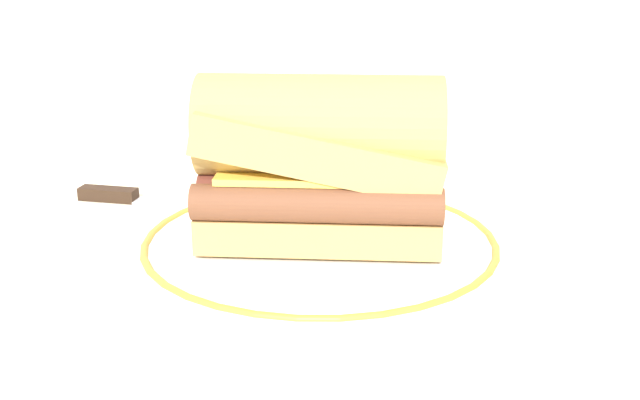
# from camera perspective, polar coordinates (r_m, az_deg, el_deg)

# --- Properties ---
(ground_plane) EXTENTS (1.50, 1.50, 0.00)m
(ground_plane) POSITION_cam_1_polar(r_m,az_deg,el_deg) (0.64, 0.73, -3.28)
(ground_plane) COLOR #ECE9CB
(plate) EXTENTS (0.30, 0.30, 0.01)m
(plate) POSITION_cam_1_polar(r_m,az_deg,el_deg) (0.61, 0.00, -3.30)
(plate) COLOR white
(plate) RESTS_ON ground_plane
(sausage_sandwich) EXTENTS (0.19, 0.13, 0.13)m
(sausage_sandwich) POSITION_cam_1_polar(r_m,az_deg,el_deg) (0.59, -0.00, 2.90)
(sausage_sandwich) COLOR tan
(sausage_sandwich) RESTS_ON plate
(drinking_glass) EXTENTS (0.06, 0.06, 0.11)m
(drinking_glass) POSITION_cam_1_polar(r_m,az_deg,el_deg) (0.82, 1.50, 4.98)
(drinking_glass) COLOR silver
(drinking_glass) RESTS_ON ground_plane
(butter_knife) EXTENTS (0.16, 0.06, 0.01)m
(butter_knife) POSITION_cam_1_polar(r_m,az_deg,el_deg) (0.75, -12.30, 0.10)
(butter_knife) COLOR silver
(butter_knife) RESTS_ON ground_plane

